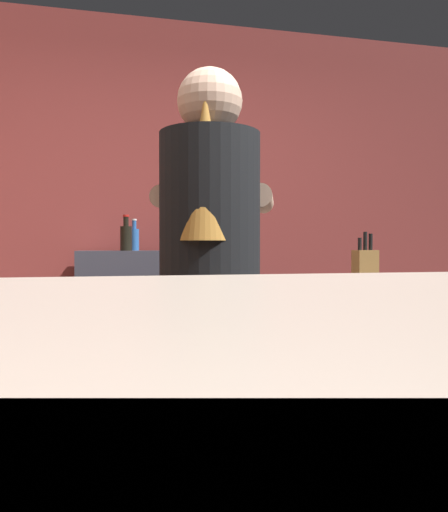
# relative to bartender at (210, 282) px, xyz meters

# --- Properties ---
(wall_back) EXTENTS (5.20, 0.10, 2.70)m
(wall_back) POSITION_rel_bartender_xyz_m (0.02, 1.88, 0.36)
(wall_back) COLOR maroon
(wall_back) RESTS_ON ground
(prep_counter) EXTENTS (2.10, 0.60, 0.89)m
(prep_counter) POSITION_rel_bartender_xyz_m (0.37, 0.46, -0.54)
(prep_counter) COLOR #4E3E30
(prep_counter) RESTS_ON ground
(back_shelf) EXTENTS (0.85, 0.36, 1.08)m
(back_shelf) POSITION_rel_bartender_xyz_m (-0.12, 1.60, -0.45)
(back_shelf) COLOR #373742
(back_shelf) RESTS_ON ground
(bartender) EXTENTS (0.50, 0.55, 1.71)m
(bartender) POSITION_rel_bartender_xyz_m (0.00, 0.00, 0.00)
(bartender) COLOR #293339
(bartender) RESTS_ON ground
(knife_block) EXTENTS (0.10, 0.08, 0.29)m
(knife_block) POSITION_rel_bartender_xyz_m (0.84, 0.48, 0.01)
(knife_block) COLOR olive
(knife_block) RESTS_ON prep_counter
(mixing_bowl) EXTENTS (0.20, 0.20, 0.06)m
(mixing_bowl) POSITION_rel_bartender_xyz_m (-0.11, 0.49, -0.07)
(mixing_bowl) COLOR slate
(mixing_bowl) RESTS_ON prep_counter
(chefs_knife) EXTENTS (0.24, 0.08, 0.01)m
(chefs_knife) POSITION_rel_bartender_xyz_m (0.28, 0.41, -0.09)
(chefs_knife) COLOR silver
(chefs_knife) RESTS_ON prep_counter
(bottle_olive_oil) EXTENTS (0.07, 0.07, 0.23)m
(bottle_olive_oil) POSITION_rel_bartender_xyz_m (-0.24, 1.55, 0.18)
(bottle_olive_oil) COLOR black
(bottle_olive_oil) RESTS_ON back_shelf
(bottle_soy) EXTENTS (0.07, 0.07, 0.23)m
(bottle_soy) POSITION_rel_bartender_xyz_m (0.02, 1.66, 0.18)
(bottle_soy) COLOR black
(bottle_soy) RESTS_ON back_shelf
(bottle_hot_sauce) EXTENTS (0.06, 0.06, 0.21)m
(bottle_hot_sauce) POSITION_rel_bartender_xyz_m (-0.18, 1.70, 0.17)
(bottle_hot_sauce) COLOR #2B5CA2
(bottle_hot_sauce) RESTS_ON back_shelf
(bottle_vinegar) EXTENTS (0.07, 0.07, 0.18)m
(bottle_vinegar) POSITION_rel_bartender_xyz_m (0.18, 1.68, 0.16)
(bottle_vinegar) COLOR red
(bottle_vinegar) RESTS_ON back_shelf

